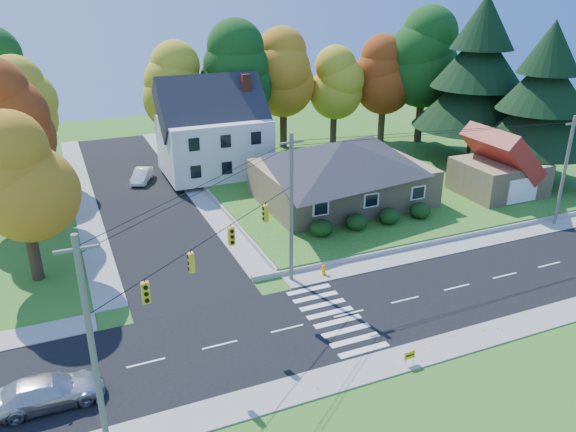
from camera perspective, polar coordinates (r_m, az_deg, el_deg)
name	(u,v)px	position (r m, az deg, el deg)	size (l,w,h in m)	color
ground	(349,314)	(34.24, 6.18, -9.85)	(120.00, 120.00, 0.00)	#3D7923
road_main	(349,314)	(34.24, 6.18, -9.84)	(90.00, 8.00, 0.02)	black
road_cross	(140,193)	(54.56, -14.82, 2.24)	(8.00, 44.00, 0.02)	black
sidewalk_north	(313,276)	(38.02, 2.53, -6.12)	(90.00, 2.00, 0.08)	#9C9A90
sidewalk_south	(395,361)	(30.76, 10.83, -14.28)	(90.00, 2.00, 0.08)	#9C9A90
lawn	(361,178)	(56.59, 7.46, 3.81)	(30.00, 30.00, 0.50)	#3D7923
ranch_house	(342,170)	(49.16, 5.50, 4.69)	(14.60, 10.60, 5.40)	tan
colonial_house	(214,133)	(56.65, -7.52, 8.40)	(10.40, 8.40, 9.60)	silver
garage	(500,168)	(54.29, 20.73, 4.57)	(7.30, 6.30, 4.60)	tan
hedge_row	(373,219)	(44.65, 8.60, -0.27)	(10.70, 1.70, 1.27)	#163A10
traffic_infrastructure	(339,227)	(32.80, 5.19, -1.14)	(38.10, 10.66, 10.00)	#666059
tree_lot_0	(177,87)	(61.14, -11.19, 12.78)	(6.72, 6.72, 12.51)	#3F2A19
tree_lot_1	(235,72)	(61.51, -5.45, 14.38)	(7.84, 7.84, 14.60)	#3F2A19
tree_lot_2	(283,73)	(64.59, -0.49, 14.29)	(7.28, 7.28, 13.56)	#3F2A19
tree_lot_3	(335,83)	(66.43, 4.77, 13.30)	(6.16, 6.16, 11.47)	#3F2A19
tree_lot_4	(384,75)	(68.47, 9.77, 13.89)	(6.72, 6.72, 12.51)	#3F2A19
tree_lot_5	(425,58)	(68.83, 13.72, 15.29)	(8.40, 8.40, 15.64)	#3F2A19
conifer_east_a	(478,75)	(63.40, 18.74, 13.37)	(12.80, 12.80, 16.96)	#3F2A19
conifer_east_b	(543,99)	(58.62, 24.49, 10.78)	(11.20, 11.20, 14.84)	#3F2A19
tree_west_0	(19,177)	(38.69, -25.65, 3.59)	(6.16, 6.16, 11.47)	#3F2A19
tree_west_1	(3,124)	(48.11, -26.94, 8.38)	(7.28, 7.28, 13.56)	#3F2A19
tree_west_2	(21,106)	(57.98, -25.49, 10.02)	(6.72, 6.72, 12.51)	#3F2A19
silver_sedan	(48,391)	(29.51, -23.17, -16.06)	(2.02, 4.98, 1.45)	beige
white_car	(142,175)	(57.51, -14.63, 4.00)	(1.39, 3.97, 1.31)	white
fire_hydrant	(324,270)	(38.09, 3.64, -5.52)	(0.45, 0.35, 0.78)	#FFA800
yard_sign	(410,355)	(30.36, 12.27, -13.68)	(0.66, 0.06, 0.83)	black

